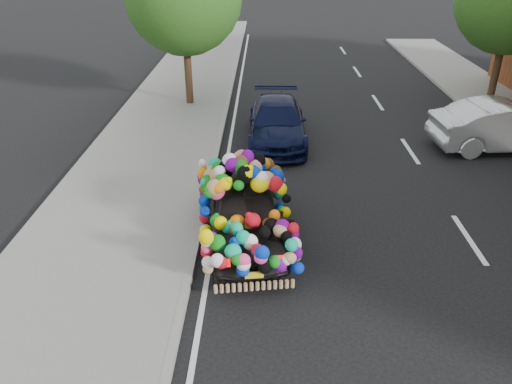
% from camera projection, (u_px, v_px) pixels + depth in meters
% --- Properties ---
extents(ground, '(100.00, 100.00, 0.00)m').
position_uv_depth(ground, '(305.00, 237.00, 10.99)').
color(ground, black).
rests_on(ground, ground).
extents(sidewalk, '(4.00, 60.00, 0.12)m').
position_uv_depth(sidewalk, '(110.00, 233.00, 11.02)').
color(sidewalk, gray).
rests_on(sidewalk, ground).
extents(kerb, '(0.15, 60.00, 0.13)m').
position_uv_depth(kerb, '(198.00, 234.00, 10.99)').
color(kerb, gray).
rests_on(kerb, ground).
extents(lane_markings, '(6.00, 50.00, 0.01)m').
position_uv_depth(lane_markings, '(469.00, 239.00, 10.93)').
color(lane_markings, silver).
rests_on(lane_markings, ground).
extents(plush_art_car, '(2.45, 4.31, 1.98)m').
position_uv_depth(plush_art_car, '(244.00, 198.00, 10.49)').
color(plush_art_car, black).
rests_on(plush_art_car, ground).
extents(navy_sedan, '(1.79, 4.37, 1.27)m').
position_uv_depth(navy_sedan, '(277.00, 122.00, 15.86)').
color(navy_sedan, black).
rests_on(navy_sedan, ground).
extents(silver_hatchback, '(4.61, 1.93, 1.48)m').
position_uv_depth(silver_hatchback, '(507.00, 126.00, 15.19)').
color(silver_hatchback, silver).
rests_on(silver_hatchback, ground).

